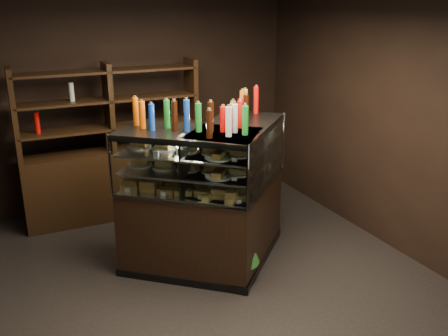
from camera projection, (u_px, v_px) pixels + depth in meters
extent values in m
plane|color=black|center=(184.00, 288.00, 4.96)|extent=(5.00, 5.00, 0.00)
cube|color=black|center=(113.00, 96.00, 6.61)|extent=(5.00, 0.02, 3.00)
cube|color=black|center=(368.00, 276.00, 2.34)|extent=(5.00, 0.02, 3.00)
cube|color=black|center=(392.00, 116.00, 5.49)|extent=(0.02, 5.00, 3.00)
cube|color=black|center=(235.00, 221.00, 5.42)|extent=(1.44, 1.44, 0.89)
cube|color=black|center=(235.00, 254.00, 5.55)|extent=(1.49, 1.48, 0.08)
cube|color=black|center=(236.00, 127.00, 5.08)|extent=(1.44, 1.44, 0.06)
cube|color=silver|center=(236.00, 181.00, 5.27)|extent=(1.37, 1.36, 0.02)
cube|color=silver|center=(236.00, 163.00, 5.20)|extent=(1.37, 1.36, 0.02)
cube|color=silver|center=(236.00, 145.00, 5.14)|extent=(1.37, 1.36, 0.02)
cube|color=white|center=(269.00, 157.00, 5.06)|extent=(0.97, 0.97, 0.63)
cylinder|color=silver|center=(283.00, 140.00, 5.67)|extent=(0.03, 0.03, 0.65)
cylinder|color=silver|center=(248.00, 179.00, 4.46)|extent=(0.03, 0.03, 0.65)
cube|color=black|center=(190.00, 231.00, 5.18)|extent=(1.48, 1.40, 0.89)
cube|color=black|center=(191.00, 265.00, 5.31)|extent=(1.52, 1.44, 0.08)
cube|color=black|center=(188.00, 134.00, 4.84)|extent=(1.48, 1.40, 0.06)
cube|color=silver|center=(189.00, 190.00, 5.03)|extent=(1.40, 1.32, 0.02)
cube|color=silver|center=(189.00, 171.00, 4.96)|extent=(1.40, 1.32, 0.02)
cube|color=silver|center=(188.00, 152.00, 4.90)|extent=(1.40, 1.32, 0.02)
cube|color=white|center=(176.00, 173.00, 4.61)|extent=(1.04, 0.89, 0.63)
cylinder|color=silver|center=(248.00, 179.00, 4.46)|extent=(0.03, 0.03, 0.65)
cylinder|color=silver|center=(110.00, 166.00, 4.79)|extent=(0.03, 0.03, 0.65)
cube|color=gold|center=(220.00, 198.00, 4.74)|extent=(0.19, 0.19, 0.06)
cube|color=gold|center=(227.00, 191.00, 4.91)|extent=(0.19, 0.19, 0.06)
cube|color=gold|center=(233.00, 184.00, 5.08)|extent=(0.19, 0.19, 0.06)
cube|color=gold|center=(239.00, 178.00, 5.25)|extent=(0.19, 0.19, 0.06)
cube|color=gold|center=(244.00, 173.00, 5.42)|extent=(0.19, 0.19, 0.06)
cube|color=gold|center=(249.00, 167.00, 5.58)|extent=(0.19, 0.19, 0.06)
cube|color=gold|center=(254.00, 162.00, 5.75)|extent=(0.19, 0.19, 0.06)
cylinder|color=white|center=(219.00, 177.00, 4.73)|extent=(0.24, 0.24, 0.02)
cube|color=gold|center=(219.00, 174.00, 4.72)|extent=(0.18, 0.18, 0.05)
cylinder|color=white|center=(228.00, 169.00, 4.97)|extent=(0.24, 0.24, 0.02)
cube|color=gold|center=(228.00, 165.00, 4.95)|extent=(0.18, 0.18, 0.05)
cylinder|color=white|center=(236.00, 161.00, 5.20)|extent=(0.24, 0.24, 0.02)
cube|color=gold|center=(236.00, 158.00, 5.18)|extent=(0.18, 0.18, 0.05)
cylinder|color=white|center=(243.00, 154.00, 5.43)|extent=(0.24, 0.24, 0.02)
cube|color=gold|center=(243.00, 151.00, 5.41)|extent=(0.18, 0.18, 0.05)
cylinder|color=white|center=(250.00, 148.00, 5.66)|extent=(0.24, 0.24, 0.02)
cube|color=gold|center=(250.00, 145.00, 5.64)|extent=(0.18, 0.18, 0.05)
cylinder|color=white|center=(219.00, 158.00, 4.67)|extent=(0.24, 0.24, 0.02)
cube|color=gold|center=(219.00, 155.00, 4.66)|extent=(0.18, 0.18, 0.05)
cylinder|color=white|center=(228.00, 151.00, 4.90)|extent=(0.24, 0.24, 0.02)
cube|color=gold|center=(228.00, 147.00, 4.89)|extent=(0.18, 0.18, 0.05)
cylinder|color=white|center=(236.00, 144.00, 5.13)|extent=(0.24, 0.24, 0.02)
cube|color=gold|center=(236.00, 141.00, 5.12)|extent=(0.18, 0.18, 0.05)
cylinder|color=white|center=(243.00, 137.00, 5.36)|extent=(0.24, 0.24, 0.02)
cube|color=gold|center=(243.00, 134.00, 5.35)|extent=(0.18, 0.18, 0.05)
cylinder|color=white|center=(250.00, 132.00, 5.60)|extent=(0.24, 0.24, 0.02)
cube|color=gold|center=(250.00, 129.00, 5.58)|extent=(0.18, 0.18, 0.05)
cube|color=gold|center=(135.00, 183.00, 5.13)|extent=(0.20, 0.19, 0.06)
cube|color=gold|center=(152.00, 184.00, 5.08)|extent=(0.20, 0.19, 0.06)
cube|color=gold|center=(170.00, 186.00, 5.03)|extent=(0.20, 0.19, 0.06)
cube|color=gold|center=(188.00, 188.00, 4.99)|extent=(0.20, 0.19, 0.06)
cube|color=gold|center=(206.00, 190.00, 4.94)|extent=(0.20, 0.19, 0.06)
cube|color=gold|center=(225.00, 191.00, 4.90)|extent=(0.20, 0.19, 0.06)
cube|color=gold|center=(243.00, 193.00, 4.85)|extent=(0.20, 0.19, 0.06)
cylinder|color=white|center=(141.00, 165.00, 5.08)|extent=(0.24, 0.24, 0.02)
cube|color=gold|center=(140.00, 161.00, 5.07)|extent=(0.18, 0.17, 0.05)
cylinder|color=white|center=(164.00, 167.00, 5.02)|extent=(0.24, 0.24, 0.02)
cube|color=gold|center=(164.00, 163.00, 5.01)|extent=(0.18, 0.17, 0.05)
cylinder|color=white|center=(189.00, 169.00, 4.96)|extent=(0.24, 0.24, 0.02)
cube|color=gold|center=(188.00, 166.00, 4.95)|extent=(0.18, 0.17, 0.05)
cylinder|color=white|center=(213.00, 171.00, 4.90)|extent=(0.24, 0.24, 0.02)
cube|color=gold|center=(213.00, 168.00, 4.88)|extent=(0.18, 0.17, 0.05)
cylinder|color=white|center=(239.00, 173.00, 4.83)|extent=(0.24, 0.24, 0.02)
cube|color=gold|center=(239.00, 170.00, 4.82)|extent=(0.18, 0.17, 0.05)
cylinder|color=white|center=(140.00, 147.00, 5.02)|extent=(0.24, 0.24, 0.02)
cube|color=gold|center=(139.00, 144.00, 5.01)|extent=(0.18, 0.17, 0.05)
cylinder|color=white|center=(163.00, 149.00, 4.96)|extent=(0.24, 0.24, 0.02)
cube|color=gold|center=(163.00, 146.00, 4.95)|extent=(0.18, 0.17, 0.05)
cylinder|color=white|center=(188.00, 151.00, 4.90)|extent=(0.24, 0.24, 0.02)
cube|color=gold|center=(188.00, 147.00, 4.89)|extent=(0.18, 0.17, 0.05)
cylinder|color=white|center=(213.00, 153.00, 4.83)|extent=(0.24, 0.24, 0.02)
cube|color=gold|center=(213.00, 149.00, 4.82)|extent=(0.18, 0.17, 0.05)
cylinder|color=white|center=(239.00, 155.00, 4.77)|extent=(0.24, 0.24, 0.02)
cube|color=gold|center=(239.00, 151.00, 4.76)|extent=(0.18, 0.17, 0.05)
cylinder|color=yellow|center=(216.00, 124.00, 4.51)|extent=(0.06, 0.06, 0.28)
cylinder|color=silver|center=(216.00, 108.00, 4.47)|extent=(0.03, 0.03, 0.02)
cylinder|color=#0F38B2|center=(221.00, 121.00, 4.62)|extent=(0.06, 0.06, 0.28)
cylinder|color=silver|center=(221.00, 105.00, 4.57)|extent=(0.03, 0.03, 0.02)
cylinder|color=black|center=(225.00, 118.00, 4.72)|extent=(0.06, 0.06, 0.28)
cylinder|color=silver|center=(225.00, 103.00, 4.67)|extent=(0.03, 0.03, 0.02)
cylinder|color=silver|center=(229.00, 116.00, 4.82)|extent=(0.06, 0.06, 0.28)
cylinder|color=silver|center=(229.00, 101.00, 4.77)|extent=(0.03, 0.03, 0.02)
cylinder|color=#147223|center=(233.00, 113.00, 4.92)|extent=(0.06, 0.06, 0.28)
cylinder|color=silver|center=(233.00, 98.00, 4.87)|extent=(0.03, 0.03, 0.02)
cylinder|color=#B20C0A|center=(236.00, 111.00, 5.02)|extent=(0.06, 0.06, 0.28)
cylinder|color=silver|center=(236.00, 96.00, 4.98)|extent=(0.03, 0.03, 0.02)
cylinder|color=#D8590A|center=(240.00, 109.00, 5.13)|extent=(0.06, 0.06, 0.28)
cylinder|color=silver|center=(240.00, 94.00, 5.08)|extent=(0.03, 0.03, 0.02)
cylinder|color=yellow|center=(243.00, 107.00, 5.23)|extent=(0.06, 0.06, 0.28)
cylinder|color=silver|center=(243.00, 92.00, 5.18)|extent=(0.03, 0.03, 0.02)
cylinder|color=#0F38B2|center=(246.00, 105.00, 5.33)|extent=(0.06, 0.06, 0.28)
cylinder|color=silver|center=(246.00, 91.00, 5.28)|extent=(0.03, 0.03, 0.02)
cylinder|color=black|center=(249.00, 103.00, 5.43)|extent=(0.06, 0.06, 0.28)
cylinder|color=silver|center=(250.00, 89.00, 5.38)|extent=(0.03, 0.03, 0.02)
cylinder|color=silver|center=(252.00, 101.00, 5.53)|extent=(0.06, 0.06, 0.28)
cylinder|color=silver|center=(253.00, 87.00, 5.48)|extent=(0.03, 0.03, 0.02)
cylinder|color=yellow|center=(133.00, 113.00, 4.93)|extent=(0.06, 0.06, 0.28)
cylinder|color=silver|center=(132.00, 98.00, 4.88)|extent=(0.03, 0.03, 0.02)
cylinder|color=#0F38B2|center=(143.00, 114.00, 4.90)|extent=(0.06, 0.06, 0.28)
cylinder|color=silver|center=(142.00, 99.00, 4.85)|extent=(0.03, 0.03, 0.02)
cylinder|color=black|center=(154.00, 115.00, 4.87)|extent=(0.06, 0.06, 0.28)
cylinder|color=silver|center=(153.00, 99.00, 4.82)|extent=(0.03, 0.03, 0.02)
cylinder|color=silver|center=(165.00, 115.00, 4.84)|extent=(0.06, 0.06, 0.28)
cylinder|color=silver|center=(164.00, 100.00, 4.79)|extent=(0.03, 0.03, 0.02)
cylinder|color=#147223|center=(176.00, 116.00, 4.81)|extent=(0.06, 0.06, 0.28)
cylinder|color=silver|center=(176.00, 101.00, 4.77)|extent=(0.03, 0.03, 0.02)
cylinder|color=#B20C0A|center=(187.00, 117.00, 4.79)|extent=(0.06, 0.06, 0.28)
cylinder|color=silver|center=(187.00, 101.00, 4.74)|extent=(0.03, 0.03, 0.02)
cylinder|color=#D8590A|center=(199.00, 117.00, 4.76)|extent=(0.06, 0.06, 0.28)
cylinder|color=silver|center=(198.00, 102.00, 4.71)|extent=(0.03, 0.03, 0.02)
cylinder|color=yellow|center=(210.00, 118.00, 4.73)|extent=(0.06, 0.06, 0.28)
cylinder|color=silver|center=(210.00, 102.00, 4.68)|extent=(0.03, 0.03, 0.02)
cylinder|color=#0F38B2|center=(222.00, 119.00, 4.70)|extent=(0.06, 0.06, 0.28)
cylinder|color=silver|center=(222.00, 103.00, 4.65)|extent=(0.03, 0.03, 0.02)
cylinder|color=black|center=(233.00, 119.00, 4.68)|extent=(0.06, 0.06, 0.28)
cylinder|color=silver|center=(233.00, 104.00, 4.63)|extent=(0.03, 0.03, 0.02)
cylinder|color=silver|center=(245.00, 120.00, 4.65)|extent=(0.06, 0.06, 0.28)
cylinder|color=silver|center=(245.00, 104.00, 4.60)|extent=(0.03, 0.03, 0.02)
cylinder|color=black|center=(241.00, 270.00, 5.11)|extent=(0.25, 0.25, 0.19)
cone|color=#1A5E26|center=(241.00, 238.00, 4.99)|extent=(0.38, 0.38, 0.53)
cone|color=#1A5E26|center=(241.00, 222.00, 4.94)|extent=(0.30, 0.30, 0.37)
cube|color=black|center=(115.00, 183.00, 6.50)|extent=(2.25, 0.45, 0.90)
cube|color=black|center=(14.00, 116.00, 5.74)|extent=(0.06, 0.38, 1.10)
cube|color=black|center=(109.00, 108.00, 6.17)|extent=(0.06, 0.38, 1.10)
cube|color=black|center=(191.00, 100.00, 6.61)|extent=(0.06, 0.38, 1.10)
cube|color=black|center=(110.00, 127.00, 6.25)|extent=(2.21, 0.40, 0.03)
cube|color=black|center=(108.00, 100.00, 6.14)|extent=(2.21, 0.40, 0.03)
cube|color=black|center=(106.00, 71.00, 6.03)|extent=(2.21, 0.40, 0.03)
cylinder|color=yellow|center=(37.00, 124.00, 5.88)|extent=(0.06, 0.06, 0.22)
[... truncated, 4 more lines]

